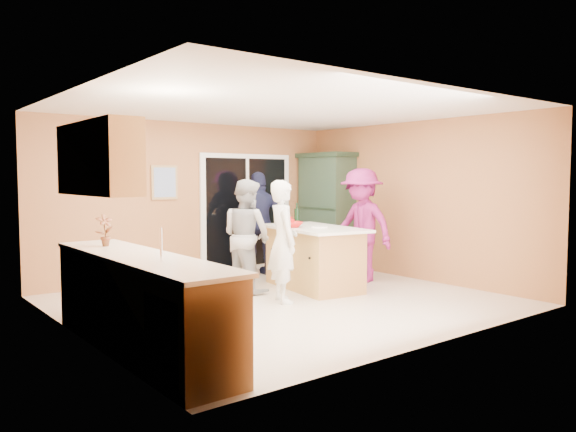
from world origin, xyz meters
TOP-DOWN VIEW (x-y plane):
  - floor at (0.00, 0.00)m, footprint 5.50×5.50m
  - ceiling at (0.00, 0.00)m, footprint 5.50×5.00m
  - wall_back at (0.00, 2.50)m, footprint 5.50×0.10m
  - wall_front at (0.00, -2.50)m, footprint 5.50×0.10m
  - wall_left at (-2.75, 0.00)m, footprint 0.10×5.00m
  - wall_right at (2.75, 0.00)m, footprint 0.10×5.00m
  - left_cabinet_run at (-2.45, -1.05)m, footprint 0.65×3.05m
  - upper_cabinets at (-2.58, -0.20)m, footprint 0.35×1.60m
  - sliding_door at (1.05, 2.46)m, footprint 1.90×0.07m
  - framed_picture at (-0.55, 2.48)m, footprint 0.46×0.04m
  - kitchen_island at (0.90, 0.43)m, footprint 1.22×1.91m
  - green_hutch at (2.49, 1.90)m, footprint 0.61×1.16m
  - woman_white at (-0.03, -0.03)m, footprint 0.57×0.70m
  - woman_grey at (-0.04, 0.84)m, footprint 0.76×0.90m
  - woman_navy at (0.93, 1.89)m, footprint 1.12×0.71m
  - woman_magenta at (1.88, 0.38)m, footprint 0.78×1.23m
  - serving_bowl at (0.59, 0.58)m, footprint 0.42×0.42m
  - tulip_vase at (-2.45, -0.01)m, footprint 0.19×0.13m
  - tumbler_near at (0.69, 0.69)m, footprint 0.10×0.10m
  - tumbler_far at (0.93, 1.04)m, footprint 0.10×0.10m
  - wine_bottle at (0.99, 0.94)m, footprint 0.08×0.08m
  - white_plate at (0.91, 0.30)m, footprint 0.33×0.33m

SIDE VIEW (x-z plane):
  - floor at x=0.00m, z-range 0.00..0.00m
  - kitchen_island at x=0.90m, z-range -0.03..0.91m
  - left_cabinet_run at x=-2.45m, z-range -0.16..1.08m
  - woman_white at x=-0.03m, z-range 0.00..1.65m
  - woman_grey at x=-0.04m, z-range 0.00..1.65m
  - woman_navy at x=0.93m, z-range 0.00..1.78m
  - woman_magenta at x=1.88m, z-range 0.00..1.82m
  - white_plate at x=0.91m, z-range 0.94..0.95m
  - serving_bowl at x=0.59m, z-range 0.94..1.02m
  - tumbler_near at x=0.69m, z-range 0.94..1.05m
  - tumbler_far at x=0.93m, z-range 0.94..1.05m
  - green_hutch at x=2.49m, z-range -0.03..2.11m
  - sliding_door at x=1.05m, z-range 0.00..2.10m
  - wine_bottle at x=0.99m, z-range 0.90..1.24m
  - tulip_vase at x=-2.45m, z-range 0.94..1.29m
  - wall_back at x=0.00m, z-range 0.00..2.60m
  - wall_front at x=0.00m, z-range 0.00..2.60m
  - wall_left at x=-2.75m, z-range 0.00..2.60m
  - wall_right at x=2.75m, z-range 0.00..2.60m
  - framed_picture at x=-0.55m, z-range 1.32..1.88m
  - upper_cabinets at x=-2.58m, z-range 1.50..2.25m
  - ceiling at x=0.00m, z-range 2.55..2.65m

